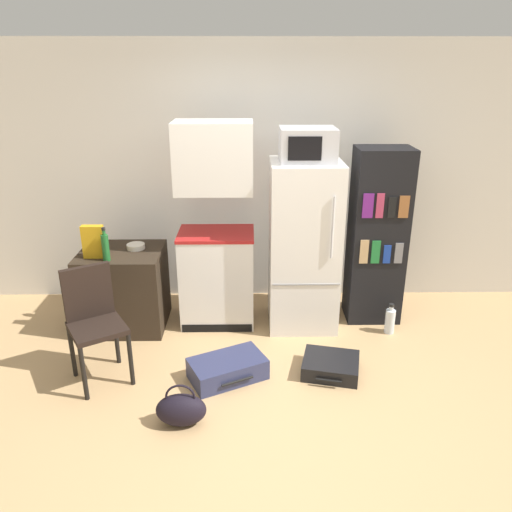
{
  "coord_description": "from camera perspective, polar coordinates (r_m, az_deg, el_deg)",
  "views": [
    {
      "loc": [
        -0.15,
        -3.08,
        2.43
      ],
      "look_at": [
        -0.1,
        0.85,
        0.88
      ],
      "focal_mm": 35.0,
      "sensor_mm": 36.0,
      "label": 1
    }
  ],
  "objects": [
    {
      "name": "chair",
      "position": [
        4.17,
        -18.12,
        -6.34
      ],
      "size": [
        0.55,
        0.55,
        0.94
      ],
      "rotation": [
        0.0,
        0.0,
        0.55
      ],
      "color": "black",
      "rests_on": "ground_plane"
    },
    {
      "name": "wall_back",
      "position": [
        5.21,
        3.14,
        9.15
      ],
      "size": [
        6.4,
        0.1,
        2.64
      ],
      "color": "beige",
      "rests_on": "ground_plane"
    },
    {
      "name": "bottle_ketchup_red",
      "position": [
        5.09,
        -17.24,
        2.17
      ],
      "size": [
        0.06,
        0.06,
        0.14
      ],
      "color": "#AD1914",
      "rests_on": "side_table"
    },
    {
      "name": "suitcase_small_flat",
      "position": [
        4.29,
        8.53,
        -12.3
      ],
      "size": [
        0.53,
        0.48,
        0.13
      ],
      "rotation": [
        0.0,
        0.0,
        -0.23
      ],
      "color": "black",
      "rests_on": "ground_plane"
    },
    {
      "name": "bottle_amber_beer",
      "position": [
        4.89,
        -18.84,
        1.58
      ],
      "size": [
        0.07,
        0.07,
        0.22
      ],
      "color": "brown",
      "rests_on": "side_table"
    },
    {
      "name": "ground_plane",
      "position": [
        3.93,
        1.63,
        -16.75
      ],
      "size": [
        24.0,
        24.0,
        0.0
      ],
      "primitive_type": "plane",
      "color": "tan"
    },
    {
      "name": "handbag",
      "position": [
        3.73,
        -8.56,
        -16.95
      ],
      "size": [
        0.36,
        0.2,
        0.33
      ],
      "color": "black",
      "rests_on": "ground_plane"
    },
    {
      "name": "side_table",
      "position": [
        4.96,
        -14.81,
        -3.62
      ],
      "size": [
        0.76,
        0.66,
        0.77
      ],
      "color": "#2D2319",
      "rests_on": "ground_plane"
    },
    {
      "name": "microwave",
      "position": [
        4.46,
        5.91,
        12.53
      ],
      "size": [
        0.49,
        0.4,
        0.29
      ],
      "color": "#B7B7BC",
      "rests_on": "refrigerator"
    },
    {
      "name": "bookshelf",
      "position": [
        4.91,
        13.68,
        2.12
      ],
      "size": [
        0.51,
        0.39,
        1.7
      ],
      "color": "black",
      "rests_on": "ground_plane"
    },
    {
      "name": "cereal_box",
      "position": [
        4.68,
        -18.1,
        1.56
      ],
      "size": [
        0.19,
        0.07,
        0.3
      ],
      "color": "gold",
      "rests_on": "side_table"
    },
    {
      "name": "water_bottle_front",
      "position": [
        4.94,
        15.06,
        -7.14
      ],
      "size": [
        0.09,
        0.09,
        0.3
      ],
      "color": "silver",
      "rests_on": "ground_plane"
    },
    {
      "name": "suitcase_large_flat",
      "position": [
        4.17,
        -3.26,
        -12.73
      ],
      "size": [
        0.69,
        0.57,
        0.17
      ],
      "rotation": [
        0.0,
        0.0,
        0.45
      ],
      "color": "navy",
      "rests_on": "ground_plane"
    },
    {
      "name": "bowl",
      "position": [
        4.83,
        -13.58,
        1.07
      ],
      "size": [
        0.17,
        0.17,
        0.05
      ],
      "color": "silver",
      "rests_on": "side_table"
    },
    {
      "name": "bottle_green_tall",
      "position": [
        4.58,
        -16.83,
        1.02
      ],
      "size": [
        0.06,
        0.06,
        0.31
      ],
      "color": "#1E6028",
      "rests_on": "side_table"
    },
    {
      "name": "refrigerator",
      "position": [
        4.7,
        5.48,
        1.1
      ],
      "size": [
        0.64,
        0.62,
        1.6
      ],
      "color": "white",
      "rests_on": "ground_plane"
    },
    {
      "name": "kitchen_hutch",
      "position": [
        4.71,
        -4.59,
        2.28
      ],
      "size": [
        0.71,
        0.51,
        1.94
      ],
      "color": "white",
      "rests_on": "ground_plane"
    }
  ]
}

